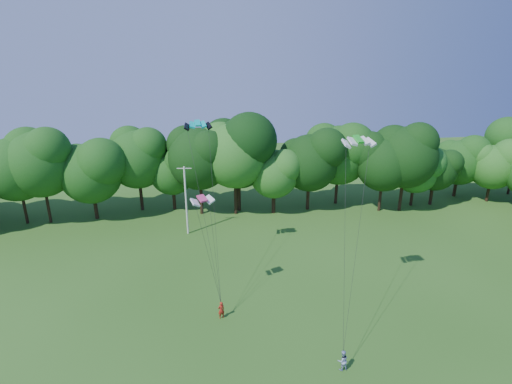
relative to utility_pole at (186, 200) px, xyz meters
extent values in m
cylinder|color=silver|center=(0.00, 0.00, -0.11)|extent=(0.22, 0.22, 8.74)
cube|color=silver|center=(0.00, 0.00, 4.04)|extent=(1.75, 0.29, 0.08)
imported|color=#B02316|center=(3.04, -17.60, -3.68)|extent=(0.67, 0.55, 1.59)
imported|color=#99A7D4|center=(11.23, -24.81, -3.68)|extent=(0.86, 0.71, 1.61)
cube|color=#05ACA5|center=(1.83, -8.52, 10.81)|extent=(2.64, 1.39, 0.50)
cube|color=green|center=(14.01, -17.72, 10.80)|extent=(2.59, 1.34, 0.49)
cube|color=#C7376D|center=(1.88, -15.58, 5.81)|extent=(2.12, 1.63, 0.40)
cylinder|color=black|center=(7.23, 6.87, -1.88)|extent=(0.52, 0.52, 5.20)
ellipsoid|color=black|center=(7.23, 6.87, 4.98)|extent=(10.40, 10.40, 11.35)
cylinder|color=#351D15|center=(32.83, 5.03, -2.65)|extent=(0.43, 0.43, 3.66)
ellipsoid|color=#20591B|center=(32.83, 5.03, 2.18)|extent=(7.32, 7.32, 7.99)
camera|label=1|loc=(1.72, -46.53, 17.13)|focal=28.00mm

